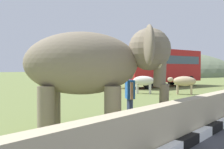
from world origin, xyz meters
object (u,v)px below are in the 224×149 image
at_px(bus_red, 161,65).
at_px(cow_mid, 144,81).
at_px(cow_near, 184,82).
at_px(elephant, 94,65).
at_px(person_handler, 130,95).

xyz_separation_m(bus_red, cow_mid, (-6.90, -2.44, -1.21)).
relative_size(cow_near, cow_mid, 1.01).
bearing_deg(cow_near, elephant, -167.42).
relative_size(elephant, cow_mid, 2.05).
bearing_deg(elephant, bus_red, 23.10).
height_order(person_handler, bus_red, bus_red).
relative_size(bus_red, cow_mid, 5.06).
distance_m(elephant, bus_red, 18.90).
bearing_deg(bus_red, cow_near, -139.97).
bearing_deg(cow_mid, elephant, -154.63).
xyz_separation_m(person_handler, bus_red, (15.88, 7.54, 1.16)).
height_order(cow_near, cow_mid, same).
bearing_deg(elephant, cow_mid, 25.37).
bearing_deg(person_handler, cow_near, 15.02).
height_order(person_handler, cow_near, person_handler).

